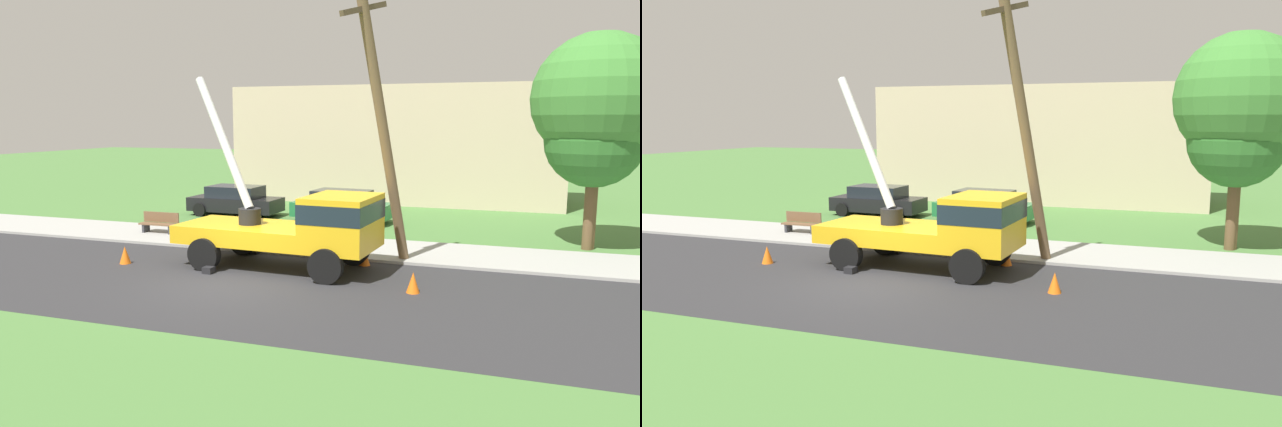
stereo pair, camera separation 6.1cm
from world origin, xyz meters
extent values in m
plane|color=#477538|center=(0.00, 12.00, 0.00)|extent=(120.00, 120.00, 0.00)
cube|color=#2B2B2D|center=(0.00, 0.00, 0.00)|extent=(80.00, 7.77, 0.01)
cube|color=#9E9E99|center=(0.00, 5.62, 0.05)|extent=(80.00, 3.47, 0.10)
cube|color=gold|center=(-0.44, 2.34, 1.02)|extent=(4.43, 2.63, 0.55)
cube|color=gold|center=(2.66, 2.17, 1.55)|extent=(2.03, 2.50, 1.60)
cube|color=#19232D|center=(2.66, 2.17, 1.90)|extent=(2.05, 2.52, 0.56)
cylinder|color=black|center=(-0.42, 2.34, 1.55)|extent=(0.70, 0.70, 0.50)
cylinder|color=silver|center=(-1.66, 3.06, 3.85)|extent=(2.82, 1.80, 4.26)
cube|color=black|center=(-1.12, 0.92, 0.10)|extent=(0.32, 0.32, 0.20)
cube|color=black|center=(-0.96, 3.82, 0.10)|extent=(0.32, 0.32, 0.20)
cylinder|color=black|center=(2.55, 0.97, 0.50)|extent=(1.00, 0.30, 1.00)
cylinder|color=black|center=(2.68, 3.37, 0.50)|extent=(1.00, 0.30, 1.00)
cylinder|color=black|center=(-1.41, 1.19, 0.50)|extent=(1.00, 0.30, 1.00)
cylinder|color=black|center=(-1.28, 3.59, 0.50)|extent=(1.00, 0.30, 1.00)
cylinder|color=brown|center=(3.53, 3.43, 4.35)|extent=(1.54, 2.44, 8.78)
cube|color=brown|center=(3.11, 2.66, 7.66)|extent=(1.00, 1.64, 0.61)
cone|color=orange|center=(5.03, 0.87, 0.28)|extent=(0.36, 0.36, 0.56)
cone|color=orange|center=(-4.25, 1.15, 0.28)|extent=(0.36, 0.36, 0.56)
cone|color=orange|center=(3.01, 3.43, 0.28)|extent=(0.36, 0.36, 0.56)
cube|color=black|center=(-5.49, 11.25, 0.55)|extent=(4.44, 1.90, 0.65)
cube|color=black|center=(-5.49, 11.25, 1.15)|extent=(2.50, 1.71, 0.55)
cylinder|color=black|center=(-4.06, 10.32, 0.32)|extent=(0.64, 0.22, 0.64)
cylinder|color=black|center=(-4.02, 12.12, 0.32)|extent=(0.64, 0.22, 0.64)
cylinder|color=black|center=(-6.96, 10.38, 0.32)|extent=(0.64, 0.22, 0.64)
cylinder|color=black|center=(-6.92, 12.18, 0.32)|extent=(0.64, 0.22, 0.64)
cube|color=#1E6638|center=(-0.11, 11.14, 0.55)|extent=(4.53, 2.14, 0.65)
cube|color=black|center=(-0.11, 11.14, 1.15)|extent=(2.59, 1.84, 0.55)
cylinder|color=black|center=(1.26, 10.13, 0.32)|extent=(0.64, 0.22, 0.64)
cylinder|color=black|center=(1.40, 11.92, 0.32)|extent=(0.64, 0.22, 0.64)
cylinder|color=black|center=(-1.63, 10.35, 0.32)|extent=(0.64, 0.22, 0.64)
cylinder|color=black|center=(-1.49, 12.15, 0.32)|extent=(0.64, 0.22, 0.64)
cube|color=brown|center=(-6.02, 5.62, 0.45)|extent=(1.60, 0.44, 0.06)
cube|color=brown|center=(-6.02, 5.82, 0.70)|extent=(1.60, 0.06, 0.40)
cube|color=#333338|center=(-6.62, 5.62, 0.23)|extent=(0.10, 0.40, 0.45)
cube|color=#333338|center=(-5.42, 5.62, 0.23)|extent=(0.10, 0.40, 0.45)
cylinder|color=brown|center=(9.91, 8.45, 2.46)|extent=(0.36, 0.36, 4.93)
sphere|color=#3D7F33|center=(9.91, 8.45, 5.28)|extent=(4.51, 4.51, 4.51)
cylinder|color=brown|center=(9.83, 8.31, 1.80)|extent=(0.36, 0.36, 3.59)
sphere|color=#2D6B28|center=(9.83, 8.31, 3.85)|extent=(3.28, 3.28, 3.28)
cube|color=#C6B293|center=(0.58, 19.83, 3.20)|extent=(18.00, 6.00, 6.40)
camera|label=1|loc=(7.79, -14.53, 4.51)|focal=33.87mm
camera|label=2|loc=(7.85, -14.51, 4.51)|focal=33.87mm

